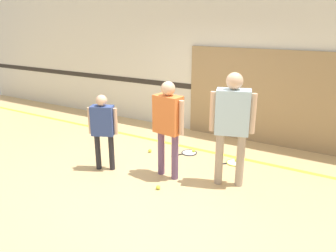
{
  "coord_description": "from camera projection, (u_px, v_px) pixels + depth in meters",
  "views": [
    {
      "loc": [
        2.62,
        -4.23,
        2.49
      ],
      "look_at": [
        0.11,
        0.02,
        0.87
      ],
      "focal_mm": 35.0,
      "sensor_mm": 36.0,
      "label": 1
    }
  ],
  "objects": [
    {
      "name": "wall_back",
      "position": [
        220.0,
        63.0,
        6.99
      ],
      "size": [
        16.0,
        0.07,
        3.2
      ],
      "color": "silver",
      "rests_on": "ground_plane"
    },
    {
      "name": "person_student_left",
      "position": [
        103.0,
        124.0,
        5.46
      ],
      "size": [
        0.46,
        0.34,
        1.32
      ],
      "rotation": [
        0.0,
        0.0,
        0.42
      ],
      "color": "#232328",
      "rests_on": "ground_plane"
    },
    {
      "name": "floor_stripe",
      "position": [
        196.0,
        149.0,
        6.59
      ],
      "size": [
        14.4,
        0.1,
        0.01
      ],
      "color": "yellow",
      "rests_on": "ground_plane"
    },
    {
      "name": "racket_spare_on_floor",
      "position": [
        234.0,
        163.0,
        5.94
      ],
      "size": [
        0.5,
        0.49,
        0.03
      ],
      "rotation": [
        0.0,
        0.0,
        3.89
      ],
      "color": "#C6D838",
      "rests_on": "ground_plane"
    },
    {
      "name": "ground_plane",
      "position": [
        161.0,
        175.0,
        5.5
      ],
      "size": [
        16.0,
        16.0,
        0.0
      ],
      "primitive_type": "plane",
      "color": "tan"
    },
    {
      "name": "tennis_ball_near_instructor",
      "position": [
        158.0,
        187.0,
        5.02
      ],
      "size": [
        0.07,
        0.07,
        0.07
      ],
      "primitive_type": "sphere",
      "color": "#CCE038",
      "rests_on": "ground_plane"
    },
    {
      "name": "person_instructor",
      "position": [
        168.0,
        119.0,
        5.16
      ],
      "size": [
        0.6,
        0.3,
        1.59
      ],
      "rotation": [
        0.0,
        0.0,
        -0.14
      ],
      "color": "#6B4C70",
      "rests_on": "ground_plane"
    },
    {
      "name": "tennis_ball_stray_right",
      "position": [
        194.0,
        151.0,
        6.41
      ],
      "size": [
        0.07,
        0.07,
        0.07
      ],
      "primitive_type": "sphere",
      "color": "#CCE038",
      "rests_on": "ground_plane"
    },
    {
      "name": "tennis_ball_stray_left",
      "position": [
        150.0,
        151.0,
        6.42
      ],
      "size": [
        0.07,
        0.07,
        0.07
      ],
      "primitive_type": "sphere",
      "color": "#CCE038",
      "rests_on": "ground_plane"
    },
    {
      "name": "person_student_right",
      "position": [
        232.0,
        118.0,
        4.85
      ],
      "size": [
        0.64,
        0.41,
        1.77
      ],
      "rotation": [
        0.0,
        0.0,
        -2.83
      ],
      "color": "tan",
      "rests_on": "ground_plane"
    },
    {
      "name": "wall_panel",
      "position": [
        262.0,
        98.0,
        6.67
      ],
      "size": [
        3.22,
        0.05,
        1.94
      ],
      "color": "#9E7F56",
      "rests_on": "ground_plane"
    },
    {
      "name": "racket_second_spare",
      "position": [
        188.0,
        153.0,
        6.37
      ],
      "size": [
        0.43,
        0.54,
        0.03
      ],
      "rotation": [
        0.0,
        0.0,
        4.12
      ],
      "color": "#28282D",
      "rests_on": "ground_plane"
    },
    {
      "name": "tennis_ball_by_spare_racket",
      "position": [
        236.0,
        160.0,
        5.98
      ],
      "size": [
        0.07,
        0.07,
        0.07
      ],
      "primitive_type": "sphere",
      "color": "#CCE038",
      "rests_on": "ground_plane"
    }
  ]
}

